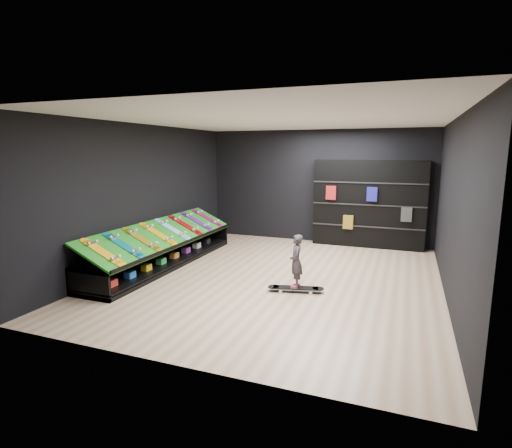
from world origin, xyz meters
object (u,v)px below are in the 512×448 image
(floor_skateboard, at_px, (296,290))
(child, at_px, (296,272))
(back_shelving, at_px, (368,204))
(display_rack, at_px, (164,254))

(floor_skateboard, xyz_separation_m, child, (0.00, 0.00, 0.33))
(floor_skateboard, bearing_deg, back_shelving, 64.73)
(display_rack, bearing_deg, floor_skateboard, -11.72)
(display_rack, height_order, child, child)
(floor_skateboard, distance_m, child, 0.33)
(back_shelving, bearing_deg, display_rack, -139.81)
(floor_skateboard, bearing_deg, child, 0.00)
(child, bearing_deg, back_shelving, 149.34)
(floor_skateboard, relative_size, child, 1.74)
(display_rack, xyz_separation_m, child, (3.12, -0.65, 0.12))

